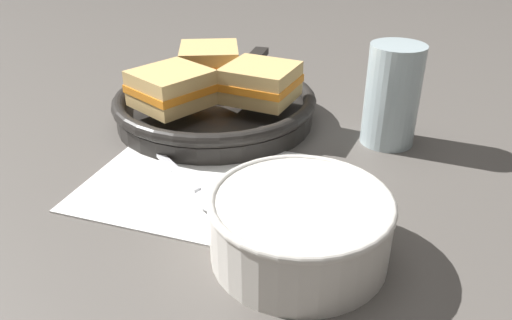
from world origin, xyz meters
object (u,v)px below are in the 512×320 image
Objects in this scene: soup_bowl at (300,223)px; spoon at (199,192)px; skillet at (216,106)px; sandwich_near_right at (261,82)px; drinking_glass at (392,95)px; sandwich_far_left at (209,62)px; sandwich_near_left at (171,88)px.

soup_bowl is 0.14m from spoon.
skillet reaches higher than spoon.
skillet is 4.25× the size of sandwich_near_right.
spoon is 0.27m from drinking_glass.
sandwich_near_right is (-0.15, 0.23, 0.03)m from soup_bowl.
skillet is 0.24m from drinking_glass.
spoon is 0.20m from skillet.
soup_bowl is at bearing -92.45° from drinking_glass.
drinking_glass is (0.27, -0.01, -0.00)m from sandwich_far_left.
spoon is at bearing 164.24° from soup_bowl.
soup_bowl is 1.26× the size of drinking_glass.
sandwich_near_right reaches higher than skillet.
sandwich_near_left and sandwich_far_left have the same top height.
sandwich_far_left reaches higher than skillet.
sandwich_near_left is 0.87× the size of drinking_glass.
spoon is 0.27m from sandwich_far_left.
drinking_glass is at bearing -1.62° from sandwich_far_left.
soup_bowl is at bearing -46.05° from sandwich_far_left.
sandwich_near_right is at bearing 126.16° from spoon.
sandwich_near_right is 0.12m from sandwich_far_left.
spoon is 1.10× the size of drinking_glass.
skillet is at bearing 145.34° from spoon.
drinking_glass reaches higher than sandwich_near_right.
sandwich_near_right is 0.17m from drinking_glass.
sandwich_near_left is 0.28m from drinking_glass.
drinking_glass reaches higher than sandwich_far_left.
skillet is at bearing 135.14° from soup_bowl.
sandwich_near_right is 0.76× the size of sandwich_far_left.
soup_bowl is at bearing -55.82° from sandwich_near_right.
skillet is 0.08m from sandwich_near_right.
soup_bowl is 0.41× the size of skillet.
sandwich_near_left reaches higher than spoon.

